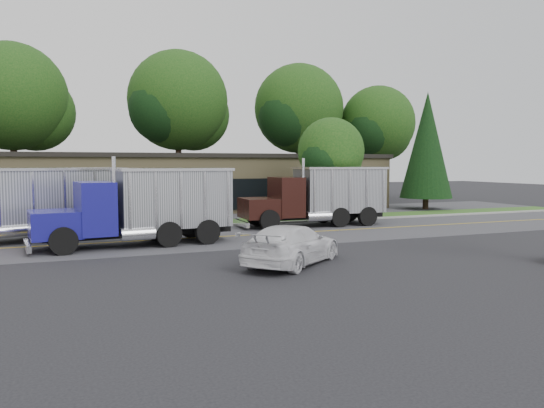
{
  "coord_description": "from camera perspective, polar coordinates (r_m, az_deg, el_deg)",
  "views": [
    {
      "loc": [
        -6.52,
        -15.77,
        3.6
      ],
      "look_at": [
        2.18,
        5.85,
        1.8
      ],
      "focal_mm": 35.0,
      "sensor_mm": 36.0,
      "label": 1
    }
  ],
  "objects": [
    {
      "name": "tree_verge",
      "position": [
        35.01,
        6.4,
        5.34
      ],
      "size": [
        4.61,
        4.34,
        6.57
      ],
      "color": "#382619",
      "rests_on": "ground"
    },
    {
      "name": "dump_truck_red",
      "position": [
        26.85,
        -25.23,
        0.18
      ],
      "size": [
        10.86,
        5.71,
        3.36
      ],
      "rotation": [
        0.0,
        0.0,
        3.46
      ],
      "color": "black",
      "rests_on": "ground"
    },
    {
      "name": "road",
      "position": [
        25.86,
        -7.11,
        -3.62
      ],
      "size": [
        60.0,
        8.0,
        0.02
      ],
      "primitive_type": "cube",
      "color": "#4D4D51",
      "rests_on": "ground"
    },
    {
      "name": "curb",
      "position": [
        29.91,
        -9.17,
        -2.55
      ],
      "size": [
        60.0,
        0.3,
        0.12
      ],
      "primitive_type": "cube",
      "color": "#9E9E99",
      "rests_on": "ground"
    },
    {
      "name": "center_line",
      "position": [
        25.86,
        -7.11,
        -3.62
      ],
      "size": [
        60.0,
        0.12,
        0.01
      ],
      "primitive_type": "cube",
      "color": "gold",
      "rests_on": "ground"
    },
    {
      "name": "ground",
      "position": [
        17.44,
        0.55,
        -7.5
      ],
      "size": [
        140.0,
        140.0,
        0.0
      ],
      "primitive_type": "plane",
      "color": "#2B2B30",
      "rests_on": "ground"
    },
    {
      "name": "tree_far_d",
      "position": [
        54.11,
        2.99,
        9.73
      ],
      "size": [
        9.47,
        8.91,
        13.51
      ],
      "color": "#382619",
      "rests_on": "ground"
    },
    {
      "name": "tree_far_b",
      "position": [
        50.25,
        -26.01,
        9.83
      ],
      "size": [
        9.59,
        9.03,
        13.68
      ],
      "color": "#382619",
      "rests_on": "ground"
    },
    {
      "name": "dump_truck_blue",
      "position": [
        23.89,
        -13.36,
        -0.01
      ],
      "size": [
        8.66,
        3.44,
        3.36
      ],
      "rotation": [
        0.0,
        0.0,
        3.25
      ],
      "color": "black",
      "rests_on": "ground"
    },
    {
      "name": "tree_far_e",
      "position": [
        56.12,
        11.35,
        8.15
      ],
      "size": [
        8.06,
        7.58,
        11.5
      ],
      "color": "#382619",
      "rests_on": "ground"
    },
    {
      "name": "evergreen_right",
      "position": [
        42.96,
        16.32,
        6.1
      ],
      "size": [
        4.0,
        4.0,
        9.1
      ],
      "color": "#382619",
      "rests_on": "ground"
    },
    {
      "name": "far_parking",
      "position": [
        36.53,
        -11.53,
        -1.33
      ],
      "size": [
        60.0,
        7.0,
        0.02
      ],
      "primitive_type": "cube",
      "color": "#4D4D51",
      "rests_on": "ground"
    },
    {
      "name": "tree_far_c",
      "position": [
        51.3,
        -9.95,
        10.39
      ],
      "size": [
        9.89,
        9.3,
        14.1
      ],
      "color": "#382619",
      "rests_on": "ground"
    },
    {
      "name": "rally_car",
      "position": [
        18.88,
        2.14,
        -4.39
      ],
      "size": [
        5.04,
        4.67,
        1.42
      ],
      "primitive_type": "imported",
      "rotation": [
        0.0,
        0.0,
        2.26
      ],
      "color": "silver",
      "rests_on": "ground"
    },
    {
      "name": "strip_mall",
      "position": [
        42.66,
        -10.39,
        2.19
      ],
      "size": [
        32.0,
        12.0,
        4.0
      ],
      "primitive_type": "cube",
      "color": "#98865D",
      "rests_on": "ground"
    },
    {
      "name": "dump_truck_maroon",
      "position": [
        30.61,
        5.31,
        1.04
      ],
      "size": [
        8.55,
        2.95,
        3.36
      ],
      "rotation": [
        0.0,
        0.0,
        3.1
      ],
      "color": "black",
      "rests_on": "ground"
    },
    {
      "name": "grass_verge",
      "position": [
        31.66,
        -9.89,
        -2.18
      ],
      "size": [
        60.0,
        3.4,
        0.03
      ],
      "primitive_type": "cube",
      "color": "#35571D",
      "rests_on": "ground"
    }
  ]
}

